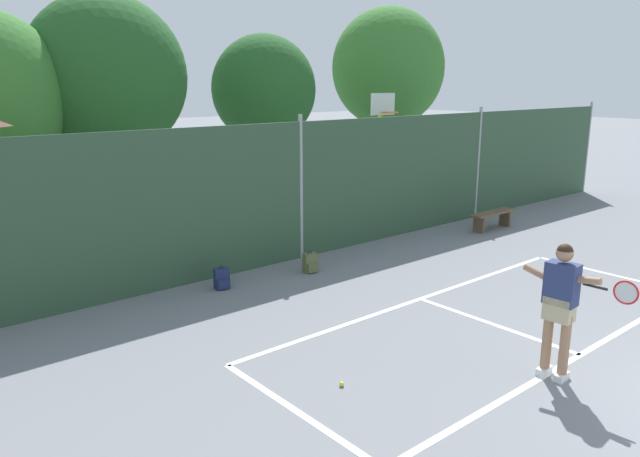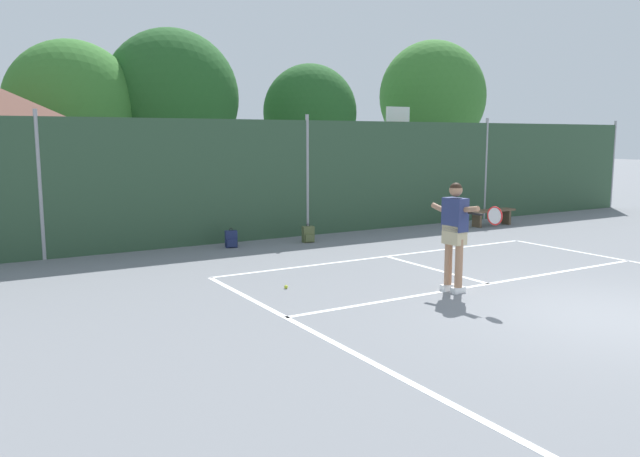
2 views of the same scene
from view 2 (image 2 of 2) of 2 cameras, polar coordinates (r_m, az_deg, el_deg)
ground_plane at (r=10.16m, az=25.19°, el=-7.35°), size 120.00×120.00×0.00m
court_markings at (r=10.52m, az=22.26°, el=-6.65°), size 8.30×11.10×0.01m
chainlink_fence at (r=16.59m, az=-1.17°, el=4.57°), size 26.09×0.09×3.18m
basketball_hoop at (r=20.47m, az=6.97°, el=7.44°), size 0.90×0.67×3.55m
treeline_backdrop at (r=24.74m, az=-8.45°, el=11.49°), size 27.07×4.60×7.00m
tennis_player at (r=10.75m, az=12.19°, el=0.13°), size 0.31×1.43×1.85m
tennis_ball at (r=10.93m, az=-3.10°, el=-5.31°), size 0.07×0.07×0.07m
backpack_navy at (r=15.05m, az=-8.07°, el=-0.98°), size 0.32×0.30×0.46m
backpack_olive at (r=15.64m, az=-1.07°, el=-0.55°), size 0.31×0.28×0.46m
courtside_bench at (r=19.20m, az=15.34°, el=1.31°), size 1.60×0.36×0.48m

